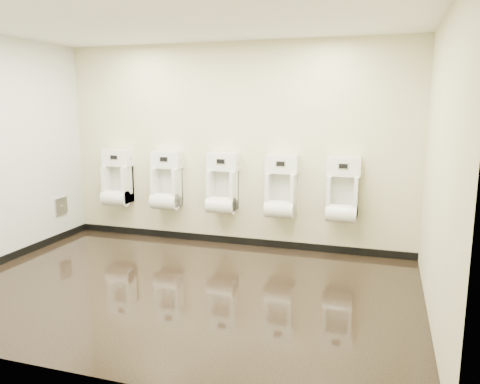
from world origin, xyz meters
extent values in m
cube|color=black|center=(0.00, 0.00, 0.00)|extent=(5.00, 3.50, 0.00)
cube|color=white|center=(0.00, 0.00, 2.80)|extent=(5.00, 3.50, 0.00)
cube|color=beige|center=(0.00, 1.75, 1.40)|extent=(5.00, 0.02, 2.80)
cube|color=beige|center=(0.00, -1.75, 1.40)|extent=(5.00, 0.02, 2.80)
cube|color=beige|center=(2.50, 0.00, 1.40)|extent=(0.02, 3.50, 2.80)
cube|color=black|center=(0.00, 1.74, 0.05)|extent=(5.00, 0.02, 0.10)
cube|color=black|center=(-2.49, 0.00, 0.05)|extent=(0.02, 3.50, 0.10)
cube|color=#9E9EA3|center=(-2.48, 1.20, 0.50)|extent=(0.03, 0.25, 0.25)
cylinder|color=silver|center=(-2.46, 1.20, 0.50)|extent=(0.02, 0.04, 0.04)
cube|color=white|center=(-1.77, 1.61, 0.80)|extent=(0.39, 0.28, 0.55)
cube|color=silver|center=(-1.77, 1.70, 0.84)|extent=(0.29, 0.01, 0.43)
cylinder|color=white|center=(-1.77, 1.54, 0.60)|extent=(0.39, 0.24, 0.24)
cube|color=white|center=(-1.77, 1.65, 1.19)|extent=(0.43, 0.20, 0.24)
cube|color=black|center=(-1.77, 1.54, 1.21)|extent=(0.11, 0.01, 0.06)
cube|color=silver|center=(-1.77, 1.54, 1.21)|extent=(0.13, 0.01, 0.08)
cylinder|color=silver|center=(-1.55, 1.65, 1.19)|extent=(0.01, 0.03, 0.03)
cube|color=white|center=(-0.96, 1.61, 0.80)|extent=(0.39, 0.28, 0.55)
cube|color=silver|center=(-0.96, 1.70, 0.84)|extent=(0.29, 0.01, 0.43)
cylinder|color=white|center=(-0.96, 1.54, 0.60)|extent=(0.39, 0.24, 0.24)
cube|color=white|center=(-0.96, 1.65, 1.19)|extent=(0.43, 0.20, 0.24)
cube|color=black|center=(-0.96, 1.54, 1.21)|extent=(0.11, 0.01, 0.06)
cube|color=silver|center=(-0.96, 1.54, 1.21)|extent=(0.13, 0.01, 0.08)
cylinder|color=silver|center=(-0.74, 1.65, 1.19)|extent=(0.01, 0.03, 0.03)
cube|color=white|center=(-0.11, 1.61, 0.80)|extent=(0.39, 0.28, 0.55)
cube|color=silver|center=(-0.11, 1.70, 0.84)|extent=(0.29, 0.01, 0.43)
cylinder|color=white|center=(-0.11, 1.54, 0.60)|extent=(0.39, 0.24, 0.24)
cube|color=white|center=(-0.11, 1.65, 1.19)|extent=(0.43, 0.20, 0.24)
cube|color=black|center=(-0.11, 1.54, 1.21)|extent=(0.11, 0.01, 0.06)
cube|color=silver|center=(-0.11, 1.54, 1.21)|extent=(0.13, 0.01, 0.08)
cylinder|color=silver|center=(0.11, 1.65, 1.19)|extent=(0.01, 0.03, 0.03)
cube|color=white|center=(0.72, 1.61, 0.80)|extent=(0.39, 0.28, 0.55)
cube|color=silver|center=(0.72, 1.70, 0.84)|extent=(0.29, 0.01, 0.43)
cylinder|color=white|center=(0.72, 1.54, 0.60)|extent=(0.39, 0.24, 0.24)
cube|color=white|center=(0.72, 1.65, 1.19)|extent=(0.43, 0.20, 0.24)
cube|color=black|center=(0.72, 1.54, 1.21)|extent=(0.11, 0.01, 0.06)
cube|color=silver|center=(0.72, 1.54, 1.21)|extent=(0.13, 0.01, 0.08)
cylinder|color=silver|center=(0.94, 1.65, 1.19)|extent=(0.01, 0.03, 0.03)
cube|color=white|center=(1.53, 1.61, 0.80)|extent=(0.39, 0.28, 0.55)
cube|color=silver|center=(1.53, 1.70, 0.84)|extent=(0.29, 0.01, 0.43)
cylinder|color=white|center=(1.53, 1.54, 0.60)|extent=(0.39, 0.24, 0.24)
cube|color=white|center=(1.53, 1.65, 1.19)|extent=(0.43, 0.20, 0.24)
cube|color=black|center=(1.53, 1.54, 1.21)|extent=(0.11, 0.01, 0.06)
cube|color=silver|center=(1.53, 1.54, 1.21)|extent=(0.13, 0.01, 0.08)
cylinder|color=silver|center=(1.75, 1.65, 1.19)|extent=(0.01, 0.03, 0.03)
camera|label=1|loc=(2.04, -4.41, 1.97)|focal=35.00mm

